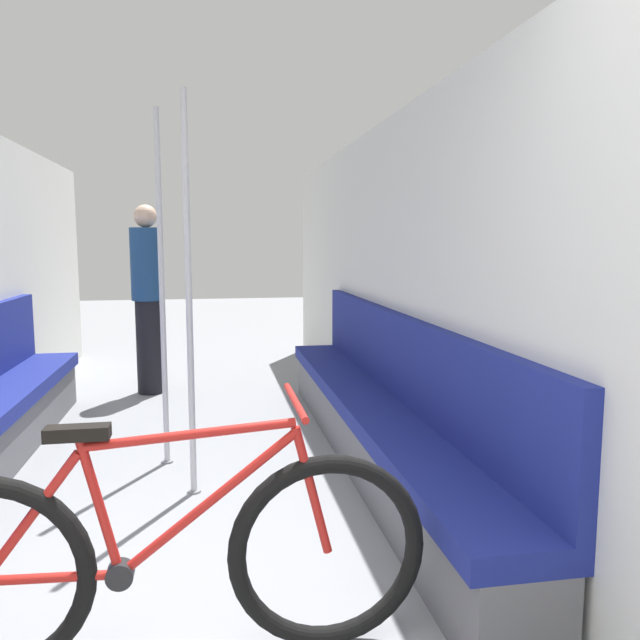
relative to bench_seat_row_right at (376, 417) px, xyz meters
name	(u,v)px	position (x,y,z in m)	size (l,w,h in m)	color
wall_right	(417,290)	(0.23, -0.07, 0.81)	(0.10, 8.85, 2.26)	silver
bench_seat_row_right	(376,417)	(0.00, 0.00, 0.00)	(0.43, 4.03, 0.97)	#5B5B60
bicycle	(163,560)	(-1.20, -1.70, 0.05)	(1.82, 0.46, 0.90)	black
grab_pole_near	(189,303)	(-1.14, -0.24, 0.77)	(0.08, 0.08, 2.24)	gray
grab_pole_far	(162,295)	(-1.32, 0.29, 0.77)	(0.08, 0.08, 2.24)	gray
passenger_standing	(148,297)	(-1.60, 2.26, 0.60)	(0.30, 0.30, 1.76)	black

